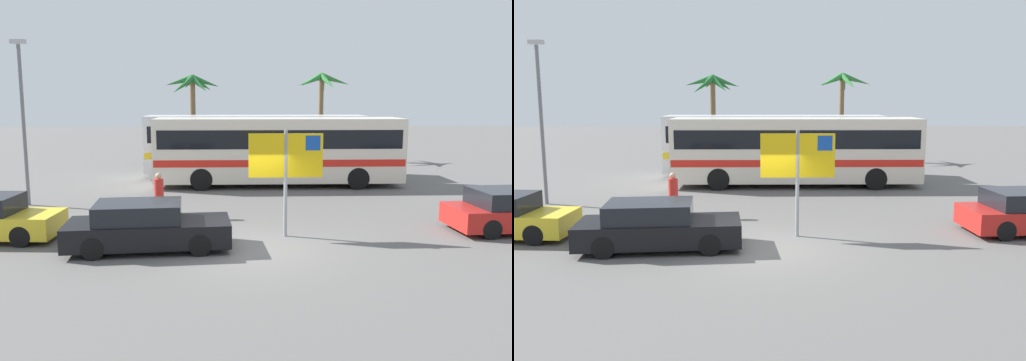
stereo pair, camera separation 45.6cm
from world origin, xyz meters
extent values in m
plane|color=#605E5B|center=(0.00, 0.00, 0.00)|extent=(120.00, 120.00, 0.00)
cube|color=silver|center=(1.62, 10.40, 1.73)|extent=(11.38, 2.49, 2.90)
cube|color=black|center=(1.62, 10.40, 2.28)|extent=(10.93, 2.51, 0.84)
cube|color=red|center=(1.62, 10.40, 1.22)|extent=(11.27, 2.51, 0.32)
cylinder|color=black|center=(5.15, 11.51, 0.50)|extent=(1.00, 0.28, 1.00)
cylinder|color=black|center=(5.15, 9.28, 0.50)|extent=(1.00, 0.28, 1.00)
cylinder|color=black|center=(-1.90, 11.51, 0.50)|extent=(1.00, 0.28, 1.00)
cylinder|color=black|center=(-1.90, 9.28, 0.50)|extent=(1.00, 0.28, 1.00)
cube|color=silver|center=(0.69, 13.56, 1.73)|extent=(11.38, 2.49, 2.90)
cube|color=black|center=(0.69, 13.56, 2.28)|extent=(10.93, 2.51, 0.84)
cube|color=gold|center=(0.69, 13.56, 1.22)|extent=(11.27, 2.51, 0.32)
cylinder|color=black|center=(4.22, 14.67, 0.50)|extent=(1.00, 0.28, 1.00)
cylinder|color=black|center=(4.22, 12.44, 0.50)|extent=(1.00, 0.28, 1.00)
cylinder|color=black|center=(-2.83, 14.67, 0.50)|extent=(1.00, 0.28, 1.00)
cylinder|color=black|center=(-2.83, 12.44, 0.50)|extent=(1.00, 0.28, 1.00)
cylinder|color=gray|center=(1.12, 1.34, 1.60)|extent=(0.11, 0.11, 3.20)
cube|color=yellow|center=(1.12, 1.34, 2.45)|extent=(2.20, 0.08, 1.30)
cube|color=#1447A8|center=(1.92, 1.34, 2.82)|extent=(0.44, 0.07, 0.44)
cube|color=black|center=(8.14, 1.67, 1.06)|extent=(2.26, 1.88, 0.52)
cylinder|color=black|center=(7.05, 2.47, 0.30)|extent=(0.61, 0.20, 0.60)
cylinder|color=black|center=(7.17, 0.73, 0.30)|extent=(0.61, 0.20, 0.60)
cylinder|color=black|center=(-6.29, 1.95, 0.30)|extent=(0.61, 0.20, 0.60)
cylinder|color=black|center=(-6.38, 0.43, 0.30)|extent=(0.61, 0.20, 0.60)
cube|color=black|center=(-2.75, 0.08, 0.48)|extent=(4.58, 2.17, 0.64)
cube|color=black|center=(-3.02, 0.06, 1.06)|extent=(2.44, 1.84, 0.52)
cylinder|color=black|center=(-1.45, 1.02, 0.30)|extent=(0.61, 0.21, 0.60)
cylinder|color=black|center=(-1.31, -0.61, 0.30)|extent=(0.61, 0.21, 0.60)
cylinder|color=black|center=(-4.19, 0.78, 0.30)|extent=(0.61, 0.21, 0.60)
cylinder|color=black|center=(-4.05, -0.85, 0.30)|extent=(0.61, 0.21, 0.60)
cylinder|color=#4C4C51|center=(-2.99, 3.84, 0.39)|extent=(0.13, 0.13, 0.78)
cylinder|color=#4C4C51|center=(-2.99, 3.66, 0.39)|extent=(0.13, 0.13, 0.78)
cylinder|color=red|center=(-2.99, 3.75, 1.08)|extent=(0.32, 0.32, 0.61)
sphere|color=tan|center=(-2.99, 3.75, 1.50)|extent=(0.21, 0.21, 0.21)
cylinder|color=slate|center=(-8.41, 6.31, 3.04)|extent=(0.14, 0.14, 6.08)
cube|color=#B2B2B7|center=(-8.41, 6.31, 6.18)|extent=(0.56, 0.20, 0.16)
cylinder|color=brown|center=(5.19, 20.50, 2.63)|extent=(0.32, 0.32, 5.26)
cone|color=#2D7533|center=(6.13, 20.64, 5.19)|extent=(2.06, 0.73, 0.97)
cone|color=#2D7533|center=(5.43, 21.34, 4.99)|extent=(0.95, 2.00, 1.32)
cone|color=#2D7533|center=(4.53, 21.17, 5.16)|extent=(1.74, 1.74, 1.01)
cone|color=#2D7533|center=(4.47, 19.90, 5.14)|extent=(1.83, 1.63, 1.05)
cone|color=#2D7533|center=(5.47, 19.64, 5.06)|extent=(1.03, 2.03, 1.20)
cylinder|color=brown|center=(-2.94, 18.09, 2.52)|extent=(0.32, 0.32, 5.04)
cone|color=#23662D|center=(-2.14, 17.98, 4.98)|extent=(1.79, 0.66, 0.93)
cone|color=#23662D|center=(-2.42, 18.65, 4.89)|extent=(1.49, 1.57, 1.10)
cone|color=#23662D|center=(-3.22, 18.83, 4.96)|extent=(1.04, 1.78, 0.97)
cone|color=#23662D|center=(-3.56, 18.47, 4.81)|extent=(1.66, 1.25, 1.23)
cone|color=#23662D|center=(-3.70, 17.81, 5.02)|extent=(1.79, 1.00, 0.86)
cone|color=#23662D|center=(-3.17, 17.31, 5.00)|extent=(0.92, 1.80, 0.90)
cone|color=#23662D|center=(-2.48, 17.50, 4.84)|extent=(1.38, 1.61, 1.19)
camera|label=1|loc=(-0.34, -14.19, 4.19)|focal=37.23mm
camera|label=2|loc=(0.12, -14.20, 4.19)|focal=37.23mm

